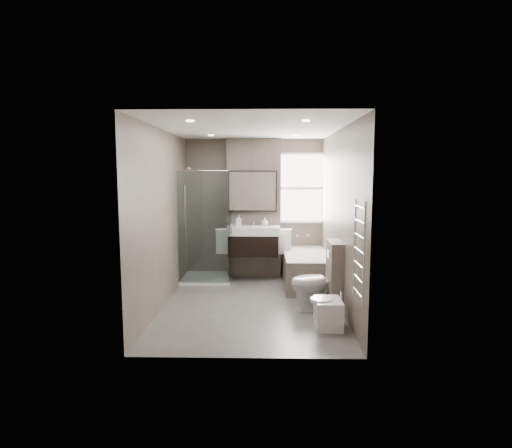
{
  "coord_description": "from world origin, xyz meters",
  "views": [
    {
      "loc": [
        0.21,
        -6.26,
        1.97
      ],
      "look_at": [
        0.07,
        0.15,
        1.2
      ],
      "focal_mm": 30.0,
      "sensor_mm": 36.0,
      "label": 1
    }
  ],
  "objects_px": {
    "toilet": "(317,282)",
    "bidet": "(328,313)",
    "vanity": "(253,241)",
    "bathtub": "(306,268)"
  },
  "relations": [
    {
      "from": "vanity",
      "to": "bathtub",
      "type": "relative_size",
      "value": 0.59
    },
    {
      "from": "vanity",
      "to": "bathtub",
      "type": "distance_m",
      "value": 1.07
    },
    {
      "from": "bathtub",
      "to": "bidet",
      "type": "xyz_separation_m",
      "value": [
        0.09,
        -2.07,
        -0.12
      ]
    },
    {
      "from": "vanity",
      "to": "bidet",
      "type": "height_order",
      "value": "vanity"
    },
    {
      "from": "toilet",
      "to": "bidet",
      "type": "xyz_separation_m",
      "value": [
        0.04,
        -0.76,
        -0.2
      ]
    },
    {
      "from": "toilet",
      "to": "bidet",
      "type": "relative_size",
      "value": 1.64
    },
    {
      "from": "bidet",
      "to": "vanity",
      "type": "bearing_deg",
      "value": 113.0
    },
    {
      "from": "vanity",
      "to": "bidet",
      "type": "relative_size",
      "value": 1.98
    },
    {
      "from": "toilet",
      "to": "bidet",
      "type": "height_order",
      "value": "toilet"
    },
    {
      "from": "vanity",
      "to": "toilet",
      "type": "height_order",
      "value": "vanity"
    }
  ]
}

